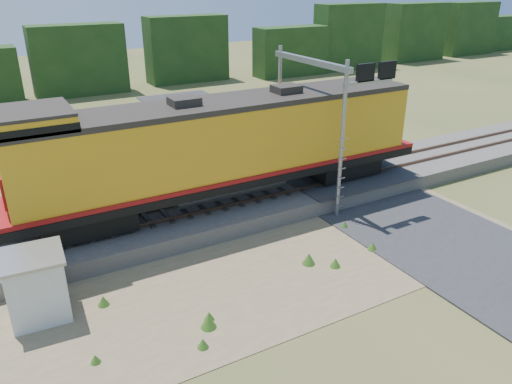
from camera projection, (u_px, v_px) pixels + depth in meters
ground at (300, 269)px, 20.56m from camera, size 140.00×140.00×0.00m
ballast at (233, 206)px, 25.19m from camera, size 70.00×5.00×0.80m
rails at (233, 198)px, 25.00m from camera, size 70.00×1.54×0.16m
dirt_shoulder at (252, 276)px, 20.05m from camera, size 26.00×8.00×0.03m
road at (411, 222)px, 24.27m from camera, size 7.00×66.00×0.86m
tree_line_north at (87, 63)px, 49.68m from camera, size 130.00×3.00×6.50m
weed_clumps at (222, 292)px, 19.06m from camera, size 15.00×6.20×0.56m
locomotive at (223, 146)px, 23.67m from camera, size 21.29×3.25×5.49m
shed at (37, 285)px, 17.27m from camera, size 2.20×2.20×2.46m
signal_gantry at (324, 94)px, 24.68m from camera, size 3.05×6.20×7.69m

